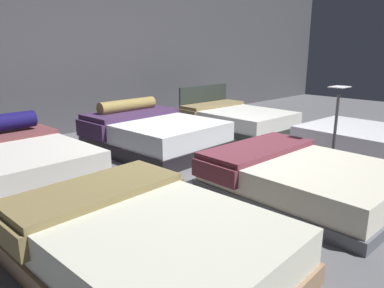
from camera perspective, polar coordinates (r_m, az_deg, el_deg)
name	(u,v)px	position (r m, az deg, el deg)	size (l,w,h in m)	color
ground_plane	(205,167)	(5.31, 2.08, -3.67)	(18.00, 18.00, 0.02)	#5B5B60
showroom_back_wall	(82,45)	(7.85, -16.94, 14.73)	(18.00, 0.06, 3.50)	#47474C
bed_0	(146,242)	(2.90, -7.28, -15.05)	(1.66, 2.20, 0.51)	#907053
bed_1	(302,177)	(4.44, 16.85, -5.05)	(1.71, 2.11, 0.47)	#53565E
bed_2	(373,144)	(6.39, 26.50, 0.06)	(1.63, 2.17, 0.44)	olive
bed_3	(16,163)	(5.15, -25.94, -2.66)	(1.64, 2.07, 0.79)	black
bed_4	(153,133)	(6.14, -6.13, 1.66)	(1.79, 2.21, 0.80)	black
bed_5	(236,120)	(7.61, 6.99, 3.78)	(1.61, 2.12, 0.88)	#29322C
price_sign	(334,139)	(5.32, 21.44, 0.67)	(0.28, 0.24, 1.19)	#3F3F44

